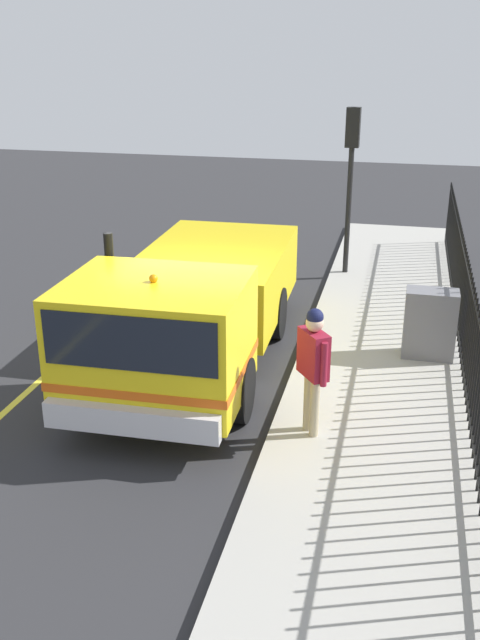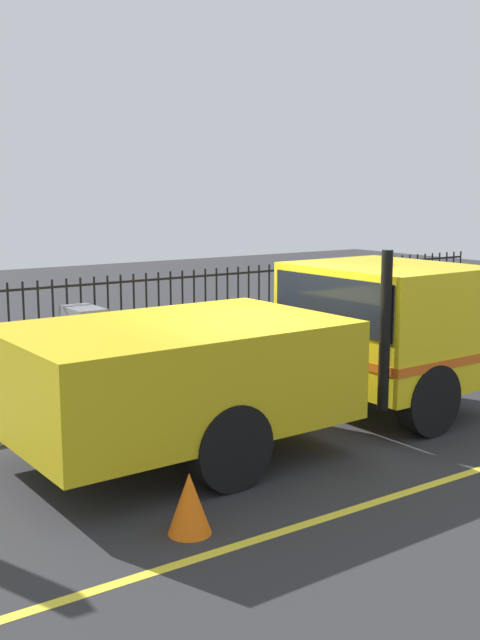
{
  "view_description": "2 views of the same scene",
  "coord_description": "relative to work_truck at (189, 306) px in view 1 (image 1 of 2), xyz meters",
  "views": [
    {
      "loc": [
        3.14,
        -10.56,
        5.19
      ],
      "look_at": [
        0.72,
        -0.18,
        1.01
      ],
      "focal_mm": 40.17,
      "sensor_mm": 36.0,
      "label": 1
    },
    {
      "loc": [
        -7.87,
        6.01,
        3.21
      ],
      "look_at": [
        1.38,
        -0.4,
        1.29
      ],
      "focal_mm": 43.46,
      "sensor_mm": 36.0,
      "label": 2
    }
  ],
  "objects": [
    {
      "name": "lane_marking",
      "position": [
        -2.32,
        0.26,
        -1.2
      ],
      "size": [
        0.12,
        18.62,
        0.01
      ],
      "primitive_type": "cube",
      "color": "yellow",
      "rests_on": "ground"
    },
    {
      "name": "sidewalk_slab",
      "position": [
        3.15,
        0.26,
        -1.14
      ],
      "size": [
        2.94,
        20.69,
        0.14
      ],
      "primitive_type": "cube",
      "color": "#A3A099",
      "rests_on": "ground"
    },
    {
      "name": "ground_plane",
      "position": [
        0.11,
        0.26,
        -1.21
      ],
      "size": [
        45.51,
        45.51,
        0.0
      ],
      "primitive_type": "plane",
      "color": "#2B2B2D",
      "rests_on": "ground"
    },
    {
      "name": "utility_cabinet",
      "position": [
        3.83,
        1.32,
        -0.48
      ],
      "size": [
        0.86,
        0.49,
        1.18
      ],
      "primitive_type": "cube",
      "color": "slate",
      "rests_on": "sidewalk_slab"
    },
    {
      "name": "iron_fence",
      "position": [
        4.38,
        0.26,
        -0.26
      ],
      "size": [
        0.04,
        17.62,
        1.6
      ],
      "color": "black",
      "rests_on": "sidewalk_slab"
    },
    {
      "name": "traffic_light_near",
      "position": [
        2.01,
        5.8,
        1.57
      ],
      "size": [
        0.31,
        0.23,
        3.7
      ],
      "rotation": [
        0.0,
        0.0,
        3.09
      ],
      "color": "black",
      "rests_on": "sidewalk_slab"
    },
    {
      "name": "traffic_cone",
      "position": [
        -1.85,
        2.75,
        -0.91
      ],
      "size": [
        0.42,
        0.42,
        0.6
      ],
      "primitive_type": "cone",
      "color": "orange",
      "rests_on": "ground"
    },
    {
      "name": "work_truck",
      "position": [
        0.0,
        0.0,
        0.0
      ],
      "size": [
        2.63,
        6.71,
        2.48
      ],
      "rotation": [
        0.0,
        0.0,
        3.16
      ],
      "color": "yellow",
      "rests_on": "ground"
    },
    {
      "name": "worker_standing",
      "position": [
        2.24,
        -1.67,
        0.05
      ],
      "size": [
        0.49,
        0.55,
        1.82
      ],
      "rotation": [
        0.0,
        0.0,
        2.2
      ],
      "color": "maroon",
      "rests_on": "sidewalk_slab"
    }
  ]
}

